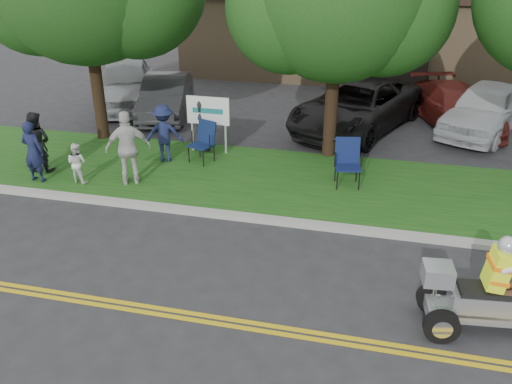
% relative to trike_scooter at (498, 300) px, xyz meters
% --- Properties ---
extents(ground, '(120.00, 120.00, 0.00)m').
position_rel_trike_scooter_xyz_m(ground, '(-3.99, -0.32, -0.63)').
color(ground, '#28282B').
rests_on(ground, ground).
extents(centerline_near, '(60.00, 0.10, 0.01)m').
position_rel_trike_scooter_xyz_m(centerline_near, '(-3.99, -0.90, -0.62)').
color(centerline_near, gold).
rests_on(centerline_near, ground).
extents(centerline_far, '(60.00, 0.10, 0.01)m').
position_rel_trike_scooter_xyz_m(centerline_far, '(-3.99, -0.74, -0.62)').
color(centerline_far, gold).
rests_on(centerline_far, ground).
extents(curb, '(60.00, 0.25, 0.12)m').
position_rel_trike_scooter_xyz_m(curb, '(-3.99, 2.73, -0.57)').
color(curb, '#A8A89E').
rests_on(curb, ground).
extents(grass_verge, '(60.00, 4.00, 0.10)m').
position_rel_trike_scooter_xyz_m(grass_verge, '(-3.99, 4.88, -0.57)').
color(grass_verge, '#194913').
rests_on(grass_verge, ground).
extents(commercial_building, '(18.00, 8.20, 4.00)m').
position_rel_trike_scooter_xyz_m(commercial_building, '(-1.99, 18.66, 1.38)').
color(commercial_building, '#9E7F5B').
rests_on(commercial_building, ground).
extents(business_sign, '(1.25, 0.06, 1.75)m').
position_rel_trike_scooter_xyz_m(business_sign, '(-6.89, 6.28, 0.63)').
color(business_sign, silver).
rests_on(business_sign, ground).
extents(trike_scooter, '(2.74, 0.96, 1.79)m').
position_rel_trike_scooter_xyz_m(trike_scooter, '(0.00, 0.00, 0.00)').
color(trike_scooter, black).
rests_on(trike_scooter, ground).
extents(lawn_chair_a, '(0.78, 0.79, 1.13)m').
position_rel_trike_scooter_xyz_m(lawn_chair_a, '(-6.82, 5.63, 0.12)').
color(lawn_chair_a, black).
rests_on(lawn_chair_a, grass_verge).
extents(lawn_chair_b, '(0.74, 0.76, 1.19)m').
position_rel_trike_scooter_xyz_m(lawn_chair_b, '(-2.82, 5.01, 0.15)').
color(lawn_chair_b, black).
rests_on(lawn_chair_b, grass_verge).
extents(spectator_adult_left, '(0.61, 0.42, 1.60)m').
position_rel_trike_scooter_xyz_m(spectator_adult_left, '(-10.59, 3.34, 0.28)').
color(spectator_adult_left, '#161C3E').
rests_on(spectator_adult_left, grass_verge).
extents(spectator_adult_mid, '(0.82, 0.65, 1.63)m').
position_rel_trike_scooter_xyz_m(spectator_adult_mid, '(-10.90, 3.94, 0.29)').
color(spectator_adult_mid, black).
rests_on(spectator_adult_mid, grass_verge).
extents(spectator_adult_right, '(1.21, 0.92, 1.91)m').
position_rel_trike_scooter_xyz_m(spectator_adult_right, '(-8.16, 3.75, 0.43)').
color(spectator_adult_right, beige).
rests_on(spectator_adult_right, grass_verge).
extents(spectator_chair_a, '(1.17, 0.87, 1.61)m').
position_rel_trike_scooter_xyz_m(spectator_chair_a, '(-7.87, 5.36, 0.28)').
color(spectator_chair_a, '#1A2048').
rests_on(spectator_chair_a, grass_verge).
extents(spectator_chair_b, '(0.77, 0.51, 1.56)m').
position_rel_trike_scooter_xyz_m(spectator_chair_b, '(-7.13, 6.41, 0.26)').
color(spectator_chair_b, black).
rests_on(spectator_chair_b, grass_verge).
extents(child_left, '(0.42, 0.36, 0.97)m').
position_rel_trike_scooter_xyz_m(child_left, '(-10.93, 4.12, -0.04)').
color(child_left, black).
rests_on(child_left, grass_verge).
extents(child_right, '(0.56, 0.46, 1.06)m').
position_rel_trike_scooter_xyz_m(child_right, '(-9.50, 3.51, 0.01)').
color(child_right, white).
rests_on(child_right, grass_verge).
extents(parked_car_far_left, '(3.85, 5.48, 1.73)m').
position_rel_trike_scooter_xyz_m(parked_car_far_left, '(-11.40, 10.31, 0.24)').
color(parked_car_far_left, '#A4A6AB').
rests_on(parked_car_far_left, ground).
extents(parked_car_left, '(2.43, 4.48, 1.40)m').
position_rel_trike_scooter_xyz_m(parked_car_left, '(-9.49, 9.45, 0.07)').
color(parked_car_left, '#29292B').
rests_on(parked_car_left, ground).
extents(parked_car_mid, '(4.60, 6.24, 1.58)m').
position_rel_trike_scooter_xyz_m(parked_car_mid, '(-2.91, 9.54, 0.16)').
color(parked_car_mid, black).
rests_on(parked_car_mid, ground).
extents(parked_car_right, '(3.29, 5.00, 1.35)m').
position_rel_trike_scooter_xyz_m(parked_car_right, '(0.27, 10.58, 0.05)').
color(parked_car_right, '#511713').
rests_on(parked_car_right, ground).
extents(parked_car_far_right, '(3.64, 5.03, 1.59)m').
position_rel_trike_scooter_xyz_m(parked_car_far_right, '(1.12, 10.22, 0.17)').
color(parked_car_far_right, silver).
rests_on(parked_car_far_right, ground).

